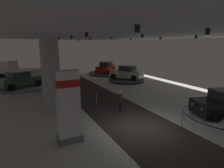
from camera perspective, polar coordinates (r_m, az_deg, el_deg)
ground at (r=11.98m, az=8.42°, el=-12.50°), size 24.00×44.00×0.06m
ceiling_with_spotlights at (r=10.94m, az=9.34°, el=15.15°), size 24.00×44.00×0.39m
column_left at (r=14.89m, az=-17.71°, el=3.03°), size 1.33×1.33×5.50m
brand_sign_pylon at (r=9.69m, az=-12.80°, el=-6.43°), size 1.27×0.66×3.66m
display_platform_near_right at (r=15.11m, az=30.15°, el=-8.19°), size 5.16×5.16×0.23m
display_platform_far_left at (r=22.75m, az=-25.33°, el=-1.20°), size 5.37×5.37×0.35m
display_car_far_left at (r=22.56m, az=-25.60°, el=1.06°), size 4.56×3.59×1.71m
display_platform_deep_left at (r=28.42m, az=-25.38°, el=1.16°), size 5.68×5.68×0.31m
pickup_truck_deep_left at (r=28.44m, az=-26.11°, el=3.29°), size 5.56×4.74×2.30m
display_platform_far_right at (r=25.54m, az=4.23°, el=1.26°), size 4.74×4.74×0.36m
display_car_far_right at (r=25.37m, az=4.33°, el=3.32°), size 3.90×4.46×1.71m
display_platform_deep_right at (r=31.16m, az=-1.86°, el=3.21°), size 5.63×5.63×0.35m
display_car_deep_right at (r=31.07m, az=-1.85°, el=4.90°), size 4.22×4.26×1.71m
visitor_walking_near at (r=13.94m, az=2.44°, el=-4.76°), size 0.32×0.32×1.59m
stanchion_a at (r=15.62m, az=-4.61°, el=-5.00°), size 0.28×0.28×1.01m
stanchion_b at (r=12.20m, az=20.01°, el=-10.64°), size 0.28×0.28×1.01m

